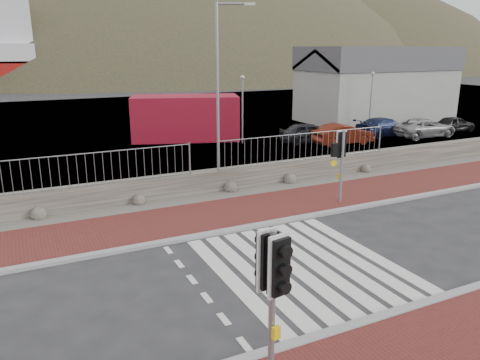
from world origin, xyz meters
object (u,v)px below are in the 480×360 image
streetlight (221,86)px  car_c (385,127)px  car_e (454,124)px  traffic_signal_far (342,151)px  car_a (309,133)px  car_d (424,128)px  car_b (343,134)px  traffic_signal_near (273,275)px  shipping_container (185,118)px

streetlight → car_c: bearing=46.3°
streetlight → car_e: bearing=38.4°
car_c → traffic_signal_far: bearing=128.5°
car_a → car_d: size_ratio=0.84×
car_b → car_e: 9.91m
car_d → traffic_signal_near: bearing=129.2°
car_b → car_d: size_ratio=0.87×
car_b → car_d: bearing=-90.3°
streetlight → car_a: bearing=59.5°
shipping_container → car_c: (12.24, -4.80, -0.77)m
traffic_signal_far → traffic_signal_near: bearing=52.9°
traffic_signal_far → car_c: traffic_signal_far is taller
traffic_signal_far → streetlight: streetlight is taller
traffic_signal_far → shipping_container: traffic_signal_far is taller
car_e → car_c: bearing=79.4°
traffic_signal_near → car_b: bearing=38.9°
car_a → traffic_signal_far: bearing=168.6°
streetlight → car_c: (14.37, 5.79, -3.56)m
car_b → car_a: bearing=54.1°
traffic_signal_near → car_e: traffic_signal_near is taller
car_d → streetlight: bearing=106.3°
traffic_signal_far → car_e: bearing=-144.7°
traffic_signal_far → car_c: size_ratio=0.65×
car_a → car_e: 11.53m
traffic_signal_far → car_d: size_ratio=0.63×
car_c → car_e: bearing=-100.9°
traffic_signal_near → streetlight: 12.65m
traffic_signal_far → car_e: 19.47m
traffic_signal_near → car_b: 21.91m
shipping_container → car_e: shipping_container is taller
car_e → streetlight: bearing=101.3°
traffic_signal_far → shipping_container: size_ratio=0.42×
car_a → car_e: car_a is taller
shipping_container → car_c: bearing=-2.9°
shipping_container → car_e: size_ratio=2.05×
streetlight → car_b: 11.73m
car_c → car_d: 2.54m
traffic_signal_far → car_b: 11.61m
streetlight → car_c: 15.90m
shipping_container → car_b: size_ratio=1.73×
traffic_signal_far → car_a: 11.77m
car_b → car_d: (6.43, -0.27, -0.02)m
traffic_signal_far → car_a: size_ratio=0.75×
shipping_container → car_b: 9.92m
car_a → car_c: bearing=-75.0°
streetlight → car_d: 17.52m
shipping_container → car_d: 15.68m
car_b → shipping_container: bearing=56.0°
car_a → car_b: car_a is taller
streetlight → car_b: (10.12, 4.76, -3.55)m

